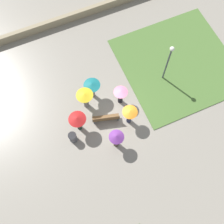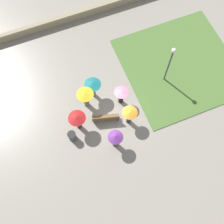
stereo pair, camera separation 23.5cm
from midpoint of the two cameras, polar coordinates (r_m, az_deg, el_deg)
The scene contains 12 objects.
ground_plane at distance 20.58m, azimuth 1.53°, elevation -0.28°, with size 90.00×90.00×0.00m, color gray.
lawn_patch_near at distance 23.07m, azimuth 13.88°, elevation 9.20°, with size 8.51×8.43×0.06m.
parapet_wall at distance 25.06m, azimuth -7.08°, elevation 18.84°, with size 45.00×0.35×0.78m.
park_bench at distance 19.93m, azimuth -0.95°, elevation -1.28°, with size 1.96×0.92×0.90m.
lamp_post at distance 20.03m, azimuth 12.07°, elevation 10.13°, with size 0.32×0.32×3.96m.
trash_bin at distance 19.67m, azimuth -7.75°, elevation -4.92°, with size 0.58×0.58×0.92m.
crowd_person_teal at distance 19.91m, azimuth -3.59°, elevation 5.36°, with size 1.19×1.19×1.87m.
crowd_person_pink at distance 19.86m, azimuth 2.21°, elevation 3.62°, with size 1.01×1.01×1.75m.
crowd_person_orange at distance 19.15m, azimuth 3.93°, elevation -0.50°, with size 1.05×1.05×1.88m.
crowd_person_yellow at distance 19.63m, azimuth -5.09°, elevation 3.19°, with size 1.20×1.20×1.96m.
crowd_person_red at distance 18.92m, azimuth -6.72°, elevation -1.47°, with size 1.20×1.20×1.98m.
crowd_person_purple at distance 18.54m, azimuth 1.07°, elevation -5.42°, with size 1.02×1.02×1.92m.
Camera 2 is at (3.29, 7.06, 19.05)m, focal length 45.00 mm.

